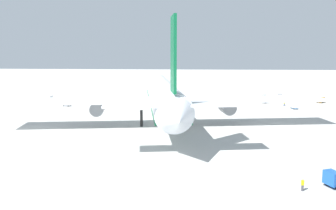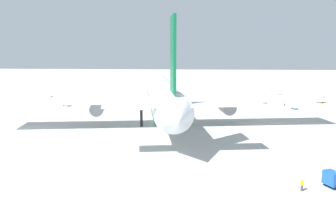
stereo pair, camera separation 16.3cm
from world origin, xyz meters
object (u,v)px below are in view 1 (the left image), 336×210
at_px(airliner, 163,96).
at_px(baggage_cart_1, 50,97).
at_px(service_truck_3, 266,99).
at_px(ground_worker_1, 303,185).
at_px(traffic_cone_3, 249,101).
at_px(traffic_cone_2, 217,100).
at_px(traffic_cone_0, 74,100).
at_px(baggage_cart_2, 67,105).
at_px(ground_worker_2, 284,103).
at_px(service_van, 321,100).
at_px(service_truck_1, 275,96).
at_px(baggage_cart_0, 294,107).

xyz_separation_m(airliner, baggage_cart_1, (45.73, 50.00, -6.80)).
xyz_separation_m(airliner, service_truck_3, (42.46, -34.10, -6.00)).
bearing_deg(airliner, ground_worker_1, -151.10).
relative_size(baggage_cart_1, traffic_cone_3, 5.92).
bearing_deg(traffic_cone_2, traffic_cone_3, -93.57).
relative_size(traffic_cone_0, traffic_cone_3, 1.00).
bearing_deg(airliner, baggage_cart_2, 52.09).
distance_m(service_truck_3, ground_worker_2, 8.92).
distance_m(traffic_cone_0, traffic_cone_2, 54.98).
bearing_deg(service_van, baggage_cart_1, 89.19).
bearing_deg(ground_worker_1, airliner, 28.90).
height_order(service_truck_1, baggage_cart_2, service_truck_1).
bearing_deg(baggage_cart_0, ground_worker_1, 165.34).
bearing_deg(traffic_cone_3, traffic_cone_0, 93.32).
bearing_deg(airliner, service_truck_1, -37.29).
bearing_deg(ground_worker_1, service_truck_3, -7.94).
relative_size(airliner, baggage_cart_0, 24.04).
bearing_deg(baggage_cart_2, baggage_cart_0, -89.72).
xyz_separation_m(service_truck_3, traffic_cone_3, (2.14, 5.59, -1.24)).
bearing_deg(ground_worker_2, service_truck_1, -2.34).
bearing_deg(baggage_cart_1, traffic_cone_0, -113.10).
xyz_separation_m(ground_worker_1, traffic_cone_0, (81.49, 60.78, -0.58)).
height_order(service_truck_3, baggage_cart_2, service_truck_3).
relative_size(service_truck_3, baggage_cart_0, 1.65).
distance_m(service_van, baggage_cart_2, 92.29).
distance_m(traffic_cone_2, traffic_cone_3, 12.03).
bearing_deg(baggage_cart_0, ground_worker_2, 14.81).
relative_size(baggage_cart_2, traffic_cone_2, 5.73).
bearing_deg(service_truck_3, baggage_cart_1, 87.77).
xyz_separation_m(baggage_cart_1, ground_worker_1, (-86.48, -72.50, 0.14)).
bearing_deg(service_truck_1, traffic_cone_2, 106.12).
xyz_separation_m(service_van, baggage_cart_2, (-16.03, 90.88, -0.77)).
distance_m(baggage_cart_2, ground_worker_2, 75.48).
distance_m(service_truck_3, traffic_cone_3, 6.12).
distance_m(baggage_cart_0, baggage_cart_1, 92.24).
bearing_deg(traffic_cone_2, service_van, -91.65).
relative_size(baggage_cart_0, baggage_cart_2, 1.07).
height_order(service_truck_1, baggage_cart_0, service_truck_1).
distance_m(baggage_cart_2, traffic_cone_0, 12.68).
relative_size(service_truck_1, baggage_cart_0, 2.10).
relative_size(ground_worker_2, traffic_cone_3, 3.03).
distance_m(baggage_cart_0, ground_worker_2, 6.63).
relative_size(airliner, baggage_cart_2, 25.64).
distance_m(ground_worker_1, traffic_cone_0, 101.66).
distance_m(baggage_cart_0, traffic_cone_3, 20.09).
bearing_deg(traffic_cone_3, airliner, 147.42).
bearing_deg(ground_worker_1, baggage_cart_0, -14.66).
bearing_deg(traffic_cone_0, baggage_cart_2, -170.68).
bearing_deg(service_truck_3, service_van, -85.01).
height_order(service_van, traffic_cone_2, service_van).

